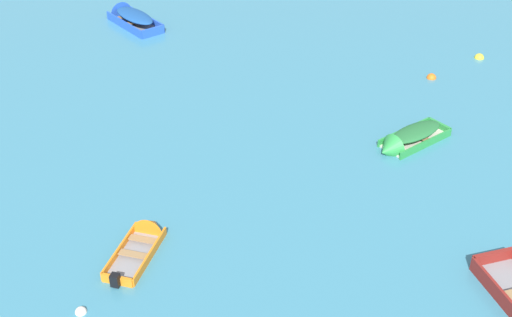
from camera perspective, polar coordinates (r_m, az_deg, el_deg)
The scene contains 6 objects.
rowboat_blue_near_camera at distance 38.74m, azimuth -10.78°, elevation 11.82°, with size 3.77×4.14×1.33m.
rowboat_green_near_right at distance 26.99m, azimuth 12.59°, elevation 1.52°, with size 3.39×3.02×1.10m.
rowboat_orange_outer_left at distance 21.96m, azimuth -9.46°, elevation -6.70°, with size 1.72×3.18×0.98m.
mooring_buoy_outer_edge at distance 20.12m, azimuth -14.66°, elevation -12.53°, with size 0.34×0.34×0.34m, color silver.
mooring_buoy_between_boats_left at distance 35.57m, azimuth 18.44°, elevation 8.10°, with size 0.48×0.48×0.48m, color yellow.
mooring_buoy_trailing at distance 32.82m, azimuth 14.68°, elevation 6.63°, with size 0.45×0.45×0.45m, color orange.
Camera 1 is at (0.39, -0.03, 14.02)m, focal length 47.03 mm.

